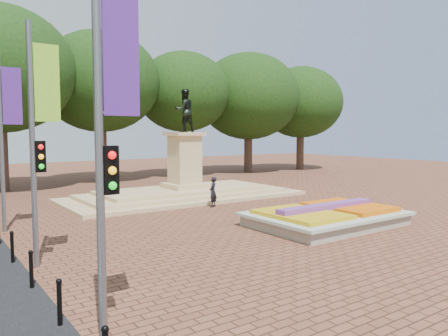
% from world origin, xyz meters
% --- Properties ---
extents(ground, '(90.00, 90.00, 0.00)m').
position_xyz_m(ground, '(0.00, 0.00, 0.00)').
color(ground, brown).
rests_on(ground, ground).
extents(flower_bed, '(6.30, 4.30, 0.91)m').
position_xyz_m(flower_bed, '(1.03, -2.00, 0.38)').
color(flower_bed, gray).
rests_on(flower_bed, ground).
extents(monument, '(14.00, 6.00, 6.40)m').
position_xyz_m(monument, '(0.00, 8.00, 0.88)').
color(monument, tan).
rests_on(monument, ground).
extents(tree_row_back, '(44.80, 8.80, 10.43)m').
position_xyz_m(tree_row_back, '(2.33, 18.00, 6.67)').
color(tree_row_back, '#37271E').
rests_on(tree_row_back, ground).
extents(banner_poles, '(0.88, 11.17, 7.00)m').
position_xyz_m(banner_poles, '(-10.08, -1.31, 3.88)').
color(banner_poles, slate).
rests_on(banner_poles, ground).
extents(bollard_row, '(0.12, 13.12, 0.98)m').
position_xyz_m(bollard_row, '(-10.70, -1.50, 0.53)').
color(bollard_row, black).
rests_on(bollard_row, ground).
extents(pedestrian, '(0.69, 0.65, 1.58)m').
position_xyz_m(pedestrian, '(-0.34, 4.50, 0.79)').
color(pedestrian, black).
rests_on(pedestrian, ground).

